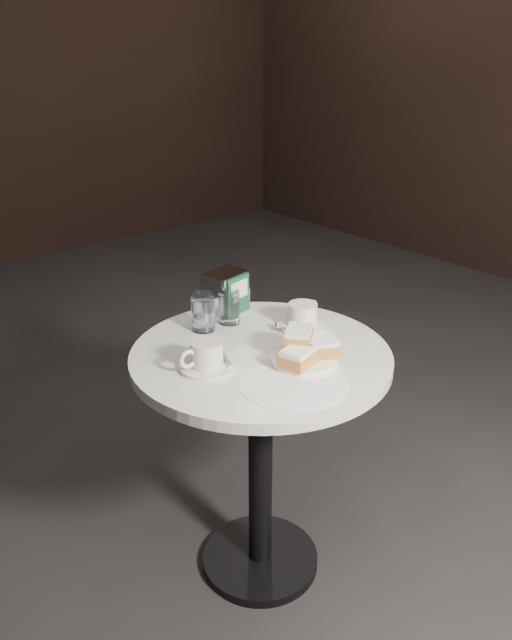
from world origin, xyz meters
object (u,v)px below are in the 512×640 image
at_px(coffee_cup_left, 206,357).
at_px(water_glass_right, 229,307).
at_px(beignet_plate, 305,351).
at_px(cafe_table, 261,414).
at_px(napkin_dispenser, 226,293).
at_px(coffee_cup_right, 303,317).
at_px(water_glass_left, 203,313).

distance_m(coffee_cup_left, water_glass_right, 0.29).
bearing_deg(water_glass_right, beignet_plate, -90.45).
xyz_separation_m(cafe_table, coffee_cup_left, (-0.17, 0.02, 0.23)).
bearing_deg(water_glass_right, coffee_cup_left, -139.26).
relative_size(beignet_plate, napkin_dispenser, 1.41).
relative_size(coffee_cup_right, water_glass_right, 1.74).
bearing_deg(cafe_table, water_glass_left, 99.64).
height_order(coffee_cup_left, water_glass_right, water_glass_right).
distance_m(water_glass_left, napkin_dispenser, 0.13).
relative_size(coffee_cup_left, water_glass_right, 1.56).
bearing_deg(cafe_table, coffee_cup_left, 174.61).
bearing_deg(cafe_table, napkin_dispenser, 72.33).
relative_size(coffee_cup_left, coffee_cup_right, 0.90).
bearing_deg(water_glass_right, water_glass_left, 174.70).
xyz_separation_m(cafe_table, coffee_cup_right, (0.19, 0.04, 0.23)).
relative_size(water_glass_left, water_glass_right, 1.10).
height_order(water_glass_left, napkin_dispenser, napkin_dispenser).
xyz_separation_m(coffee_cup_left, coffee_cup_right, (0.36, 0.03, 0.00)).
bearing_deg(napkin_dispenser, water_glass_left, -171.09).
bearing_deg(beignet_plate, water_glass_right, 89.55).
height_order(cafe_table, napkin_dispenser, napkin_dispenser).
height_order(coffee_cup_right, napkin_dispenser, napkin_dispenser).
height_order(beignet_plate, water_glass_right, water_glass_right).
height_order(beignet_plate, coffee_cup_right, beignet_plate).
height_order(cafe_table, water_glass_left, water_glass_left).
relative_size(coffee_cup_right, water_glass_left, 1.59).
distance_m(cafe_table, coffee_cup_left, 0.28).
xyz_separation_m(cafe_table, water_glass_left, (-0.04, 0.21, 0.25)).
bearing_deg(water_glass_left, beignet_plate, -75.55).
height_order(coffee_cup_left, napkin_dispenser, napkin_dispenser).
xyz_separation_m(cafe_table, beignet_plate, (0.05, -0.12, 0.23)).
bearing_deg(coffee_cup_left, cafe_table, -1.39).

